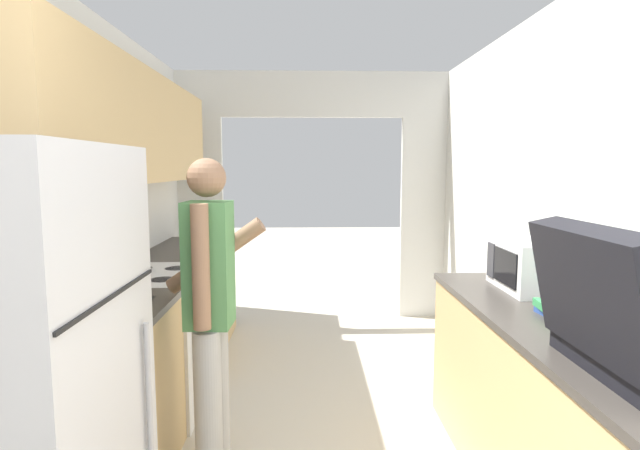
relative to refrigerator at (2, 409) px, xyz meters
name	(u,v)px	position (x,y,z in m)	size (l,w,h in m)	color
wall_left	(75,181)	(-0.31, 1.25, 0.67)	(0.38, 6.64, 2.50)	silver
wall_right	(609,231)	(2.39, 0.85, 0.44)	(0.06, 6.64, 2.50)	silver
wall_far_with_doorway	(312,177)	(1.00, 3.60, 0.64)	(3.12, 0.06, 2.50)	silver
counter_left	(164,327)	(-0.05, 1.93, -0.37)	(0.62, 2.94, 0.88)	tan
counter_right	(561,420)	(2.06, 0.57, -0.37)	(0.62, 2.07, 0.88)	tan
refrigerator	(2,409)	(0.00, 0.00, 0.00)	(0.74, 0.75, 1.62)	#B7B7BC
range_oven	(153,340)	(-0.05, 1.64, -0.36)	(0.66, 0.77, 1.02)	white
person	(210,314)	(0.48, 0.86, 0.04)	(0.51, 0.38, 1.60)	#9E9E9E
suitcase	(637,328)	(1.99, 0.02, 0.24)	(0.51, 0.62, 0.49)	black
microwave	(532,265)	(2.18, 1.16, 0.21)	(0.34, 0.48, 0.27)	white
book_stack	(570,313)	(2.11, 0.62, 0.10)	(0.25, 0.30, 0.06)	#2D4C99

